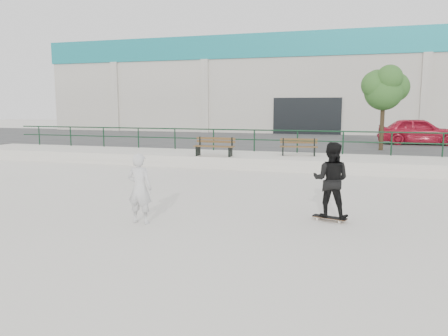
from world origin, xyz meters
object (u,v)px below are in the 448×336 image
(red_car, at_px, (419,131))
(seated_skater, at_px, (140,188))
(standing_skater, at_px, (331,180))
(skateboard, at_px, (330,218))
(bench_right, at_px, (299,147))
(tree, at_px, (385,87))
(bench_left, at_px, (214,147))

(red_car, xyz_separation_m, seated_skater, (-7.92, -17.48, -0.44))
(standing_skater, distance_m, seated_skater, 4.33)
(seated_skater, bearing_deg, skateboard, -159.08)
(red_car, bearing_deg, bench_right, 140.04)
(red_car, relative_size, skateboard, 5.34)
(tree, xyz_separation_m, red_car, (2.11, 3.88, -2.26))
(standing_skater, relative_size, seated_skater, 1.08)
(bench_left, distance_m, red_car, 12.46)
(skateboard, height_order, seated_skater, seated_skater)
(bench_left, distance_m, skateboard, 9.18)
(bench_right, height_order, standing_skater, standing_skater)
(tree, relative_size, standing_skater, 2.32)
(skateboard, bearing_deg, standing_skater, -73.25)
(standing_skater, bearing_deg, bench_right, -71.46)
(red_car, relative_size, standing_skater, 2.50)
(bench_right, relative_size, seated_skater, 1.03)
(red_car, xyz_separation_m, standing_skater, (-3.84, -16.05, -0.28))
(tree, distance_m, red_car, 4.96)
(bench_left, distance_m, standing_skater, 9.15)
(red_car, bearing_deg, seated_skater, 153.33)
(bench_right, height_order, tree, tree)
(tree, xyz_separation_m, standing_skater, (-1.73, -12.17, -2.54))
(standing_skater, xyz_separation_m, seated_skater, (-4.08, -1.43, -0.16))
(bench_left, xyz_separation_m, seated_skater, (1.14, -8.94, -0.10))
(bench_right, bearing_deg, standing_skater, -85.88)
(standing_skater, bearing_deg, red_car, -96.68)
(skateboard, bearing_deg, bench_right, 118.52)
(red_car, distance_m, seated_skater, 19.20)
(tree, bearing_deg, red_car, 61.44)
(bench_left, relative_size, skateboard, 2.15)
(bench_right, height_order, skateboard, bench_right)
(bench_right, distance_m, red_car, 9.27)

